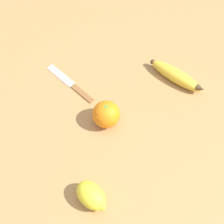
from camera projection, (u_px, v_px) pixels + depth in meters
name	position (u px, v px, depth m)	size (l,w,h in m)	color
ground_plane	(126.00, 130.00, 0.87)	(3.00, 3.00, 0.00)	#A87A47
banana	(176.00, 76.00, 0.94)	(0.16, 0.15, 0.04)	gold
orange	(106.00, 114.00, 0.85)	(0.08, 0.08, 0.08)	orange
lemon	(91.00, 196.00, 0.74)	(0.10, 0.10, 0.06)	yellow
paring_knife	(72.00, 84.00, 0.95)	(0.15, 0.15, 0.01)	silver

